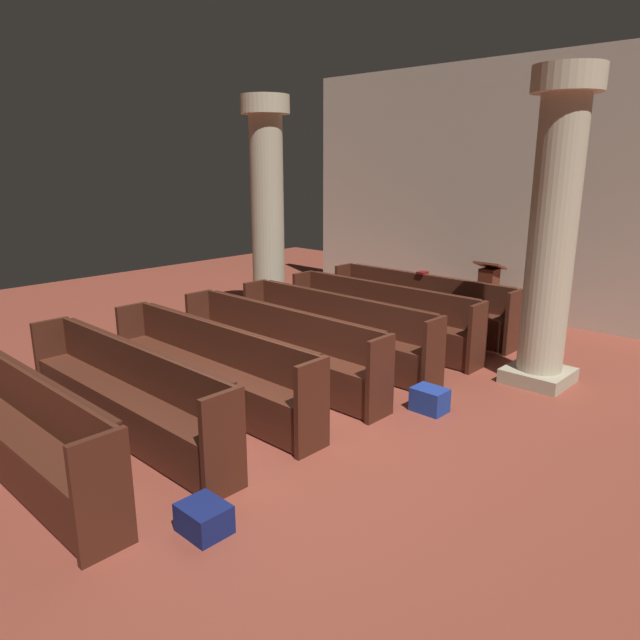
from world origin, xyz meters
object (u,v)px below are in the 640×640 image
pew_row_4 (210,364)px  pillar_aisle_side (553,228)px  pew_row_3 (278,344)px  pew_row_1 (380,313)px  lectern (487,297)px  pew_row_2 (334,327)px  kneeler_box_blue (430,400)px  pillar_far_side (267,208)px  pew_row_0 (420,302)px  pew_row_5 (125,390)px  hymn_book (422,273)px  kneeler_box_navy (204,518)px  pew_row_6 (15,422)px

pew_row_4 → pillar_aisle_side: bearing=53.8°
pew_row_3 → pillar_aisle_side: 3.66m
pew_row_1 → lectern: size_ratio=3.10×
pew_row_2 → pillar_aisle_side: 3.11m
pew_row_4 → kneeler_box_blue: pew_row_4 is taller
pew_row_4 → pillar_far_side: pillar_far_side is taller
pew_row_0 → pew_row_5: size_ratio=1.00×
pew_row_3 → pillar_aisle_side: (2.45, 2.28, 1.47)m
pew_row_2 → hymn_book: hymn_book is taller
pew_row_0 → pew_row_4: same height
pew_row_3 → pillar_far_side: bearing=140.1°
pew_row_1 → pew_row_2: (0.00, -1.06, 0.00)m
pillar_aisle_side → pillar_far_side: (-4.85, -0.27, 0.00)m
pew_row_3 → hymn_book: (-0.10, 3.38, 0.45)m
pillar_far_side → kneeler_box_navy: pillar_far_side is taller
pillar_far_side → pew_row_6: bearing=-65.2°
kneeler_box_navy → lectern: bearing=101.3°
pew_row_6 → lectern: 7.76m
pew_row_1 → pew_row_6: size_ratio=1.00×
lectern → kneeler_box_navy: bearing=-78.7°
pew_row_0 → pillar_far_side: bearing=-153.7°
pew_row_5 → pillar_far_side: pillar_far_side is taller
kneeler_box_navy → pew_row_0: bearing=108.5°
pew_row_0 → lectern: lectern is taller
pew_row_1 → kneeler_box_blue: bearing=-39.4°
pew_row_4 → pillar_far_side: size_ratio=0.88×
pew_row_3 → hymn_book: bearing=91.6°
pew_row_0 → pew_row_3: size_ratio=1.00×
pillar_aisle_side → lectern: 3.35m
pew_row_0 → pew_row_6: (0.00, -6.39, 0.00)m
kneeler_box_navy → pew_row_2: bearing=118.0°
pew_row_6 → hymn_book: bearing=90.8°
kneeler_box_blue → kneeler_box_navy: (-0.00, -3.11, -0.02)m
pillar_aisle_side → lectern: (-1.94, 2.26, -1.53)m
pew_row_3 → kneeler_box_blue: 2.05m
pew_row_2 → pew_row_5: (0.00, -3.19, 0.00)m
pew_row_6 → pillar_far_side: size_ratio=0.88×
pew_row_1 → pillar_aisle_side: size_ratio=0.88×
pew_row_4 → hymn_book: hymn_book is taller
pew_row_5 → pew_row_0: bearing=90.0°
pew_row_2 → pillar_far_side: 2.97m
pew_row_1 → pew_row_3: same height
pew_row_3 → pew_row_2: bearing=90.0°
kneeler_box_blue → lectern: bearing=109.6°
lectern → pew_row_3: bearing=-96.5°
pew_row_4 → pillar_far_side: 4.17m
pew_row_6 → hymn_book: 6.59m
pew_row_4 → pew_row_6: same height
pew_row_5 → lectern: 6.70m
pew_row_5 → kneeler_box_navy: size_ratio=9.01×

